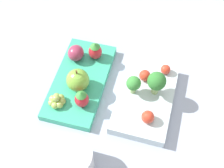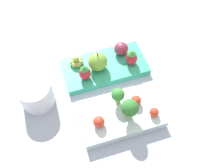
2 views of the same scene
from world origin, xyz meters
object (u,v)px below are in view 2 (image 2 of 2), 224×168
broccoli_floret_1 (130,108)px  plum (121,49)px  bento_box_fruit (105,67)px  cherry_tomato_2 (154,112)px  bento_box_savoury (120,115)px  broccoli_floret_0 (118,95)px  grape_cluster (76,62)px  strawberry_1 (85,73)px  drinking_cup (36,95)px  apple (98,62)px  cherry_tomato_1 (99,122)px  strawberry_0 (132,58)px  cherry_tomato_0 (136,100)px

broccoli_floret_1 → plum: bearing=-102.5°
bento_box_fruit → cherry_tomato_2: (-0.07, 0.18, 0.03)m
bento_box_savoury → bento_box_fruit: (-0.00, -0.15, -0.00)m
broccoli_floret_0 → grape_cluster: size_ratio=1.27×
strawberry_1 → broccoli_floret_0: bearing=121.3°
grape_cluster → drinking_cup: drinking_cup is taller
broccoli_floret_1 → grape_cluster: broccoli_floret_1 is taller
apple → cherry_tomato_1: bearing=76.2°
apple → grape_cluster: (0.05, -0.03, -0.02)m
cherry_tomato_1 → grape_cluster: bearing=-86.4°
apple → broccoli_floret_1: bearing=100.8°
broccoli_floret_0 → cherry_tomato_1: 0.08m
strawberry_0 → strawberry_1: size_ratio=1.03×
broccoli_floret_0 → drinking_cup: (0.18, -0.07, -0.02)m
broccoli_floret_0 → drinking_cup: broccoli_floret_0 is taller
drinking_cup → plum: bearing=-161.4°
strawberry_1 → cherry_tomato_2: bearing=130.2°
broccoli_floret_1 → apple: 0.17m
apple → plum: 0.08m
cherry_tomato_0 → strawberry_1: (0.10, -0.11, 0.00)m
cherry_tomato_1 → drinking_cup: drinking_cup is taller
broccoli_floret_0 → strawberry_1: size_ratio=1.03×
cherry_tomato_0 → strawberry_1: size_ratio=0.54×
broccoli_floret_1 → strawberry_1: size_ratio=1.31×
strawberry_1 → drinking_cup: size_ratio=0.58×
cherry_tomato_2 → strawberry_1: strawberry_1 is taller
broccoli_floret_0 → strawberry_1: bearing=-58.7°
grape_cluster → broccoli_floret_0: bearing=115.5°
broccoli_floret_1 → apple: (0.03, -0.16, -0.02)m
cherry_tomato_0 → cherry_tomato_1: bearing=16.6°
bento_box_savoury → cherry_tomato_0: 0.05m
broccoli_floret_1 → strawberry_0: bearing=-110.9°
cherry_tomato_2 → grape_cluster: same height
strawberry_1 → grape_cluster: size_ratio=1.23×
bento_box_savoury → apple: (0.02, -0.15, 0.03)m
cherry_tomato_1 → strawberry_0: bearing=-130.2°
strawberry_1 → cherry_tomato_1: bearing=89.8°
cherry_tomato_2 → cherry_tomato_0: bearing=-53.1°
grape_cluster → drinking_cup: size_ratio=0.47×
apple → broccoli_floret_0: bearing=98.7°
bento_box_savoury → grape_cluster: size_ratio=5.26×
bento_box_savoury → cherry_tomato_0: size_ratio=7.85×
bento_box_savoury → broccoli_floret_0: broccoli_floret_0 is taller
bento_box_savoury → cherry_tomato_0: cherry_tomato_0 is taller
broccoli_floret_1 → drinking_cup: 0.23m
drinking_cup → cherry_tomato_1: bearing=137.7°
strawberry_1 → plum: size_ratio=1.15×
broccoli_floret_0 → cherry_tomato_2: size_ratio=2.17×
grape_cluster → plum: bearing=-178.5°
apple → drinking_cup: apple is taller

